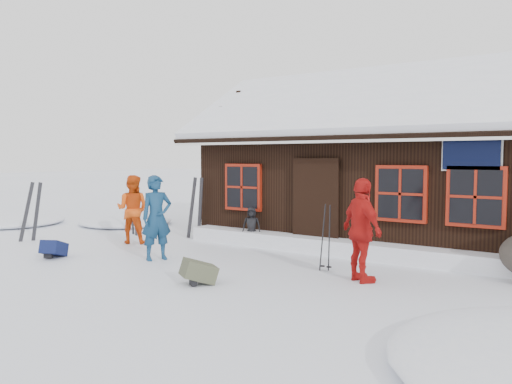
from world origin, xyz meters
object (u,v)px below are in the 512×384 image
backpack_blue (54,252)px  skier_crouched (252,226)px  skier_orange_left (133,209)px  ski_pair_left (32,212)px  skier_orange_right (362,230)px  backpack_olive (199,275)px  skier_teal (157,218)px  ski_poles (326,239)px

backpack_blue → skier_crouched: bearing=28.6°
skier_crouched → backpack_blue: skier_crouched is taller
skier_orange_left → ski_pair_left: (-2.29, -1.22, -0.11)m
skier_crouched → ski_pair_left: size_ratio=0.59×
skier_orange_right → skier_orange_left: bearing=30.6°
skier_orange_left → backpack_olive: 4.49m
skier_teal → backpack_blue: skier_teal is taller
backpack_olive → skier_teal: bearing=-173.9°
skier_teal → backpack_olive: size_ratio=3.25×
skier_orange_right → backpack_olive: 2.80m
skier_orange_left → skier_crouched: (2.53, 1.41, -0.37)m
skier_crouched → backpack_olive: 3.78m
skier_teal → skier_orange_right: bearing=-56.8°
ski_pair_left → backpack_blue: 2.57m
ski_pair_left → ski_poles: size_ratio=1.20×
skier_crouched → ski_pair_left: bearing=-179.1°
skier_crouched → backpack_blue: bearing=-152.7°
backpack_blue → ski_pair_left: bearing=131.4°
ski_poles → backpack_blue: 5.60m
skier_orange_left → skier_crouched: skier_orange_left is taller
skier_teal → backpack_olive: bearing=-92.4°
ski_pair_left → backpack_blue: ski_pair_left is taller
ski_poles → skier_orange_left: bearing=179.4°
skier_teal → skier_orange_right: (4.13, 0.63, 0.01)m
skier_orange_right → skier_crouched: 4.01m
skier_teal → skier_crouched: skier_teal is taller
skier_orange_right → ski_pair_left: size_ratio=1.14×
skier_teal → ski_poles: skier_teal is taller
ski_poles → backpack_olive: bearing=-122.3°
skier_teal → backpack_olive: skier_teal is taller
skier_orange_right → ski_pair_left: skier_orange_right is taller
skier_orange_left → skier_orange_right: skier_orange_right is taller
skier_orange_right → backpack_blue: 6.30m
skier_teal → skier_crouched: size_ratio=1.91×
skier_teal → backpack_blue: 2.29m
skier_orange_left → ski_pair_left: skier_orange_left is taller
skier_orange_right → skier_crouched: (-3.53, 1.86, -0.42)m
skier_teal → ski_poles: (3.27, 1.03, -0.27)m
skier_orange_right → ski_poles: size_ratio=1.38×
ski_pair_left → backpack_blue: (2.32, -0.95, -0.59)m
skier_orange_right → skier_teal: bearing=43.6°
ski_poles → backpack_blue: size_ratio=2.55×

